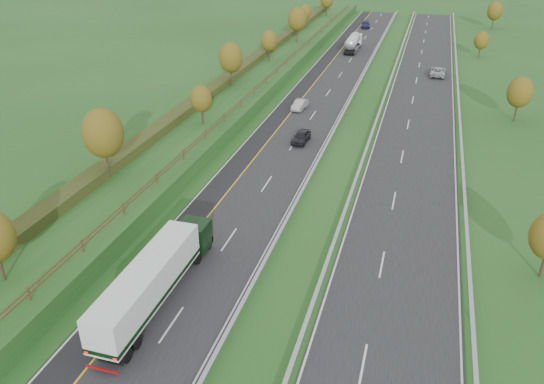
% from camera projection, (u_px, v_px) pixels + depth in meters
% --- Properties ---
extents(ground, '(400.00, 400.00, 0.00)m').
position_uv_depth(ground, '(354.00, 129.00, 74.53)').
color(ground, '#1E4C1B').
rests_on(ground, ground).
extents(near_carriageway, '(10.50, 200.00, 0.04)m').
position_uv_depth(near_carriageway, '(306.00, 113.00, 80.78)').
color(near_carriageway, black).
rests_on(near_carriageway, ground).
extents(far_carriageway, '(10.50, 200.00, 0.04)m').
position_uv_depth(far_carriageway, '(417.00, 123.00, 76.65)').
color(far_carriageway, black).
rests_on(far_carriageway, ground).
extents(hard_shoulder, '(3.00, 200.00, 0.04)m').
position_uv_depth(hard_shoulder, '(283.00, 110.00, 81.71)').
color(hard_shoulder, black).
rests_on(hard_shoulder, ground).
extents(lane_markings, '(26.75, 200.00, 0.01)m').
position_uv_depth(lane_markings, '(348.00, 117.00, 79.06)').
color(lane_markings, silver).
rests_on(lane_markings, near_carriageway).
extents(embankment_left, '(12.00, 200.00, 2.00)m').
position_uv_depth(embankment_left, '(226.00, 99.00, 83.58)').
color(embankment_left, '#1E4C1B').
rests_on(embankment_left, ground).
extents(hedge_left, '(2.20, 180.00, 1.10)m').
position_uv_depth(hedge_left, '(214.00, 88.00, 83.36)').
color(hedge_left, '#293716').
rests_on(hedge_left, embankment_left).
extents(fence_left, '(0.12, 189.06, 1.20)m').
position_uv_depth(fence_left, '(252.00, 91.00, 81.30)').
color(fence_left, '#422B19').
rests_on(fence_left, embankment_left).
extents(median_barrier_near, '(0.32, 200.00, 0.71)m').
position_uv_depth(median_barrier_near, '(344.00, 112.00, 79.08)').
color(median_barrier_near, '#999CA1').
rests_on(median_barrier_near, ground).
extents(median_barrier_far, '(0.32, 200.00, 0.71)m').
position_uv_depth(median_barrier_far, '(378.00, 115.00, 77.80)').
color(median_barrier_far, '#999CA1').
rests_on(median_barrier_far, ground).
extents(outer_barrier_far, '(0.32, 200.00, 0.71)m').
position_uv_depth(outer_barrier_far, '(460.00, 123.00, 74.93)').
color(outer_barrier_far, '#999CA1').
rests_on(outer_barrier_far, ground).
extents(trees_left, '(6.64, 164.30, 7.66)m').
position_uv_depth(trees_left, '(219.00, 71.00, 78.14)').
color(trees_left, '#2D2116').
rests_on(trees_left, embankment_left).
extents(trees_far, '(8.45, 118.60, 7.12)m').
position_uv_depth(trees_far, '(503.00, 55.00, 96.24)').
color(trees_far, '#2D2116').
rests_on(trees_far, ground).
extents(box_lorry, '(2.58, 16.28, 4.06)m').
position_uv_depth(box_lorry, '(155.00, 277.00, 40.04)').
color(box_lorry, black).
rests_on(box_lorry, near_carriageway).
extents(road_tanker, '(2.40, 11.22, 3.46)m').
position_uv_depth(road_tanker, '(353.00, 42.00, 117.53)').
color(road_tanker, silver).
rests_on(road_tanker, near_carriageway).
extents(car_dark_near, '(2.02, 4.53, 1.51)m').
position_uv_depth(car_dark_near, '(301.00, 137.00, 69.78)').
color(car_dark_near, black).
rests_on(car_dark_near, near_carriageway).
extents(car_silver_mid, '(1.94, 4.51, 1.44)m').
position_uv_depth(car_silver_mid, '(300.00, 104.00, 81.87)').
color(car_silver_mid, '#9D9CA1').
rests_on(car_silver_mid, near_carriageway).
extents(car_small_far, '(2.89, 5.67, 1.58)m').
position_uv_depth(car_small_far, '(366.00, 25.00, 142.14)').
color(car_small_far, '#171E49').
rests_on(car_small_far, near_carriageway).
extents(car_oncoming, '(2.86, 5.94, 1.63)m').
position_uv_depth(car_oncoming, '(438.00, 71.00, 99.04)').
color(car_oncoming, '#AEADB2').
rests_on(car_oncoming, far_carriageway).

